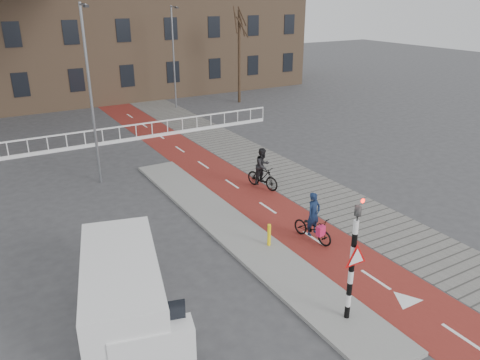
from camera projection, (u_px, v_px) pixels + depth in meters
ground at (316, 278)px, 14.42m from camera, size 120.00×120.00×0.00m
bike_lane at (212, 171)px, 23.15m from camera, size 2.50×60.00×0.01m
sidewalk at (260, 161)px, 24.46m from camera, size 3.00×60.00×0.01m
curb_island at (233, 229)px, 17.28m from camera, size 1.80×16.00×0.12m
traffic_signal at (353, 257)px, 11.78m from camera, size 0.80×0.80×3.68m
bollard at (269, 235)px, 15.93m from camera, size 0.12×0.12×0.79m
cyclist_near at (313, 225)px, 16.42m from camera, size 0.88×1.79×1.80m
cyclist_far at (263, 172)px, 20.80m from camera, size 0.98×1.81×1.88m
van at (122, 293)px, 11.94m from camera, size 2.94×4.96×2.00m
railing at (48, 148)px, 25.61m from camera, size 28.00×0.10×0.99m
tree_right at (239, 58)px, 36.60m from camera, size 0.22×0.22×7.05m
streetlight_near at (91, 98)px, 20.31m from camera, size 0.12×0.12×7.87m
streetlight_right at (174, 58)px, 34.72m from camera, size 0.12×0.12×7.42m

